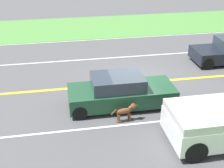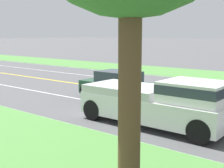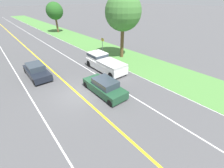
% 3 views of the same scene
% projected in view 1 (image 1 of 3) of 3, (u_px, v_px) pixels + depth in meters
% --- Properties ---
extents(ground_plane, '(400.00, 400.00, 0.00)m').
position_uv_depth(ground_plane, '(136.00, 83.00, 15.54)').
color(ground_plane, '#4C4C4F').
extents(centre_divider_line, '(0.18, 160.00, 0.01)m').
position_uv_depth(centre_divider_line, '(136.00, 83.00, 15.54)').
color(centre_divider_line, yellow).
rests_on(centre_divider_line, ground).
extents(lane_edge_line_left, '(0.14, 160.00, 0.01)m').
position_uv_depth(lane_edge_line_left, '(111.00, 39.00, 21.69)').
color(lane_edge_line_left, white).
rests_on(lane_edge_line_left, ground).
extents(lane_dash_same_dir, '(0.10, 160.00, 0.01)m').
position_uv_depth(lane_dash_same_dir, '(158.00, 121.00, 12.47)').
color(lane_dash_same_dir, white).
rests_on(lane_dash_same_dir, ground).
extents(lane_dash_oncoming, '(0.10, 160.00, 0.01)m').
position_uv_depth(lane_dash_oncoming, '(122.00, 57.00, 18.61)').
color(lane_dash_oncoming, white).
rests_on(lane_dash_oncoming, ground).
extents(grass_verge_left, '(6.00, 160.00, 0.03)m').
position_uv_depth(grass_verge_left, '(105.00, 26.00, 24.31)').
color(grass_verge_left, '#4C843D').
rests_on(grass_verge_left, ground).
extents(ego_car, '(1.81, 4.54, 1.42)m').
position_uv_depth(ego_car, '(121.00, 92.00, 13.33)').
color(ego_car, '#1E472D').
rests_on(ego_car, ground).
extents(dog, '(0.32, 1.14, 0.74)m').
position_uv_depth(dog, '(126.00, 111.00, 12.36)').
color(dog, brown).
rests_on(dog, ground).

